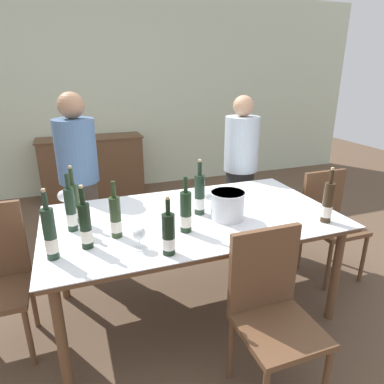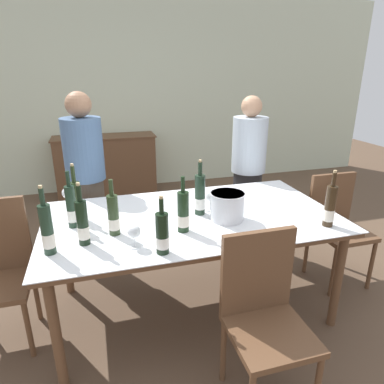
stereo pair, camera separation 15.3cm
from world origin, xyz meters
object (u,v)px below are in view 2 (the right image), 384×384
(ice_bucket, at_px, (227,206))
(person_host, at_px, (87,186))
(dining_table, at_px, (192,224))
(chair_near_front, at_px, (264,309))
(wine_bottle_5, at_px, (330,207))
(person_guest_left, at_px, (248,176))
(wine_glass_0, at_px, (210,197))
(sideboard_cabinet, at_px, (106,165))
(wine_bottle_7, at_px, (76,201))
(wine_glass_1, at_px, (134,232))
(wine_bottle_6, at_px, (113,216))
(wine_bottle_4, at_px, (83,224))
(wine_bottle_1, at_px, (162,234))
(wine_bottle_3, at_px, (183,213))
(wine_bottle_2, at_px, (47,231))
(wine_bottle_0, at_px, (200,196))
(wine_bottle_8, at_px, (72,208))
(chair_right_end, at_px, (336,220))
(wine_glass_2, at_px, (68,193))

(ice_bucket, relative_size, person_host, 0.15)
(dining_table, distance_m, chair_near_front, 0.83)
(wine_bottle_5, relative_size, person_guest_left, 0.25)
(wine_bottle_5, xyz_separation_m, wine_glass_0, (-0.66, 0.47, -0.03))
(sideboard_cabinet, xyz_separation_m, chair_near_front, (0.65, -3.65, 0.12))
(wine_bottle_7, relative_size, wine_glass_1, 2.86)
(wine_bottle_6, bearing_deg, wine_bottle_4, -155.96)
(sideboard_cabinet, distance_m, wine_bottle_1, 3.34)
(wine_bottle_4, xyz_separation_m, wine_glass_1, (0.28, -0.12, -0.04))
(wine_bottle_3, distance_m, person_host, 1.20)
(wine_bottle_2, height_order, wine_bottle_5, wine_bottle_2)
(ice_bucket, relative_size, chair_near_front, 0.25)
(wine_bottle_0, xyz_separation_m, wine_bottle_3, (-0.18, -0.23, -0.01))
(wine_bottle_3, height_order, person_guest_left, person_guest_left)
(dining_table, distance_m, wine_bottle_1, 0.57)
(dining_table, relative_size, wine_bottle_1, 5.91)
(wine_bottle_6, bearing_deg, wine_bottle_0, 14.42)
(wine_bottle_4, relative_size, wine_bottle_8, 1.00)
(dining_table, relative_size, chair_right_end, 2.20)
(wine_glass_0, height_order, chair_near_front, chair_near_front)
(wine_bottle_6, bearing_deg, wine_glass_1, -62.94)
(wine_bottle_3, relative_size, wine_bottle_7, 0.93)
(wine_bottle_5, distance_m, chair_right_end, 0.79)
(wine_bottle_2, relative_size, wine_bottle_8, 1.06)
(wine_glass_2, bearing_deg, wine_glass_0, -19.08)
(ice_bucket, height_order, person_host, person_host)
(wine_bottle_1, relative_size, wine_glass_1, 2.49)
(sideboard_cabinet, xyz_separation_m, wine_glass_0, (0.64, -2.79, 0.45))
(sideboard_cabinet, bearing_deg, dining_table, -80.47)
(wine_bottle_4, height_order, wine_bottle_5, wine_bottle_4)
(wine_glass_2, bearing_deg, wine_bottle_5, -26.01)
(sideboard_cabinet, height_order, wine_bottle_0, wine_bottle_0)
(wine_bottle_8, bearing_deg, person_guest_left, 25.47)
(sideboard_cabinet, relative_size, ice_bucket, 5.94)
(chair_right_end, relative_size, person_guest_left, 0.60)
(ice_bucket, relative_size, wine_bottle_3, 0.66)
(wine_bottle_7, height_order, person_host, person_host)
(person_host, bearing_deg, wine_bottle_4, -90.80)
(wine_bottle_7, height_order, person_guest_left, person_guest_left)
(wine_bottle_5, bearing_deg, wine_bottle_8, 164.43)
(wine_glass_0, xyz_separation_m, person_guest_left, (0.65, 0.75, -0.11))
(wine_bottle_1, xyz_separation_m, person_host, (-0.41, 1.28, -0.09))
(wine_bottle_6, xyz_separation_m, wine_glass_1, (0.10, -0.20, -0.03))
(wine_bottle_2, height_order, wine_bottle_6, wine_bottle_2)
(wine_glass_0, xyz_separation_m, person_host, (-0.87, 0.76, -0.08))
(wine_bottle_0, distance_m, wine_bottle_8, 0.86)
(sideboard_cabinet, height_order, ice_bucket, ice_bucket)
(wine_glass_2, height_order, person_host, person_host)
(wine_bottle_6, xyz_separation_m, wine_bottle_7, (-0.23, 0.31, 0.00))
(ice_bucket, distance_m, person_guest_left, 1.12)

